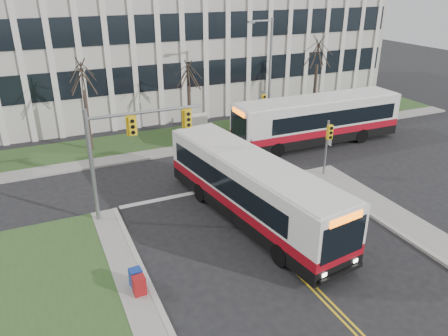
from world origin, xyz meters
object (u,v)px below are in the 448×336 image
bus_cross (317,121)px  newspaper_box_red (139,287)px  newspaper_box_blue (136,279)px  streetlight (268,71)px  directory_sign (199,123)px  bus_main (251,190)px

bus_cross → newspaper_box_red: size_ratio=14.17×
bus_cross → newspaper_box_blue: bearing=-55.7°
streetlight → bus_cross: size_ratio=0.68×
directory_sign → bus_main: bearing=-99.5°
bus_cross → newspaper_box_blue: size_ratio=14.17×
streetlight → bus_main: size_ratio=0.71×
directory_sign → streetlight: bearing=-13.2°
streetlight → newspaper_box_red: size_ratio=9.68×
newspaper_box_blue → newspaper_box_red: 0.56m
newspaper_box_blue → newspaper_box_red: (0.00, -0.56, 0.00)m
bus_cross → directory_sign: bearing=-122.8°
bus_cross → newspaper_box_red: (-17.12, -12.00, -1.32)m
streetlight → newspaper_box_red: (-14.83, -15.85, -4.72)m
directory_sign → newspaper_box_red: size_ratio=2.11×
streetlight → bus_cross: streetlight is taller
bus_main → newspaper_box_blue: bearing=-163.9°
directory_sign → bus_cross: (7.82, -5.15, 0.63)m
newspaper_box_blue → directory_sign: bearing=56.1°
bus_cross → newspaper_box_blue: bus_cross is taller
bus_main → newspaper_box_blue: bus_main is taller
bus_cross → newspaper_box_blue: (-17.12, -11.44, -1.32)m
bus_main → newspaper_box_red: 8.05m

